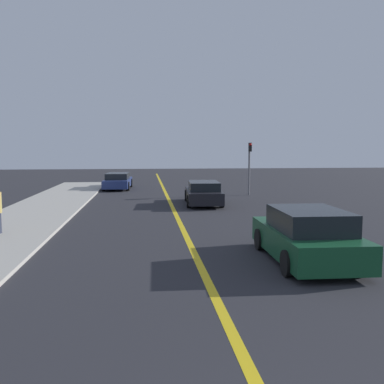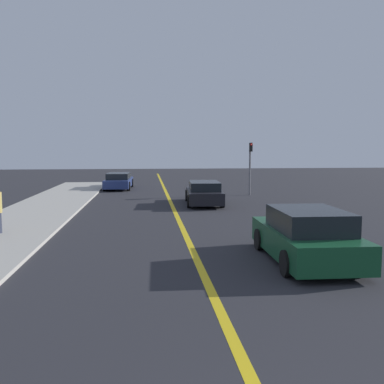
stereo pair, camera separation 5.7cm
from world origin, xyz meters
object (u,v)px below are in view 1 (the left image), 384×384
Objects in this scene: car_far_distant at (118,181)px; traffic_light at (249,162)px; car_ahead_center at (203,193)px; car_near_right_lane at (307,236)px.

traffic_light is at bearing -28.66° from car_far_distant.
traffic_light reaches higher than car_ahead_center.
car_near_right_lane reaches higher than car_far_distant.
car_ahead_center is at bearing -130.92° from traffic_light.
traffic_light is at bearing 52.42° from car_ahead_center.
traffic_light is at bearing 82.75° from car_near_right_lane.
car_near_right_lane is 0.92× the size of car_ahead_center.
car_ahead_center is at bearing 96.71° from car_near_right_lane.
traffic_light is (8.47, -5.12, 1.49)m from car_far_distant.
car_far_distant is 10.01m from traffic_light.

